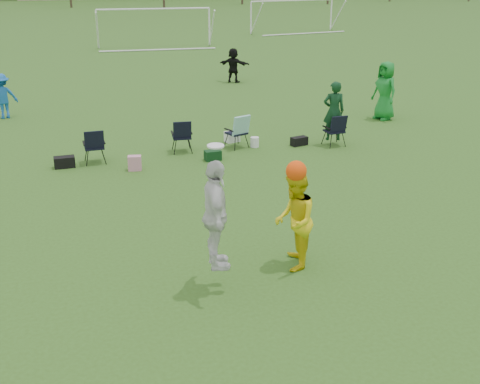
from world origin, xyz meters
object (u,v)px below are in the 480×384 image
object	(u,v)px
fielder_blue	(3,96)
goal_mid	(154,17)
fielder_black	(233,65)
goal_right	(293,7)
fielder_green_far	(385,91)
center_contest	(261,217)

from	to	relation	value
fielder_blue	goal_mid	bearing A→B (deg)	-131.84
fielder_black	goal_right	world-z (taller)	goal_right
fielder_blue	goal_mid	distance (m)	19.72
fielder_blue	fielder_green_far	world-z (taller)	fielder_green_far
center_contest	goal_mid	bearing A→B (deg)	84.17
fielder_black	goal_right	bearing A→B (deg)	-80.63
center_contest	fielder_blue	bearing A→B (deg)	110.37
fielder_blue	center_contest	bearing A→B (deg)	93.38
fielder_blue	fielder_black	world-z (taller)	fielder_blue
fielder_green_far	goal_mid	size ratio (longest dim) A/B	0.27
center_contest	fielder_green_far	bearing A→B (deg)	50.94
fielder_black	goal_mid	world-z (taller)	goal_mid
fielder_black	fielder_green_far	bearing A→B (deg)	148.41
fielder_black	center_contest	size ratio (longest dim) A/B	0.61
fielder_black	goal_right	distance (m)	22.28
goal_mid	fielder_blue	bearing A→B (deg)	-110.85
goal_right	goal_mid	bearing A→B (deg)	-161.43
fielder_black	goal_mid	bearing A→B (deg)	-46.22
center_contest	fielder_black	bearing A→B (deg)	75.37
fielder_blue	goal_right	bearing A→B (deg)	-147.34
fielder_green_far	center_contest	bearing A→B (deg)	-55.04
fielder_green_far	fielder_blue	bearing A→B (deg)	-123.28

